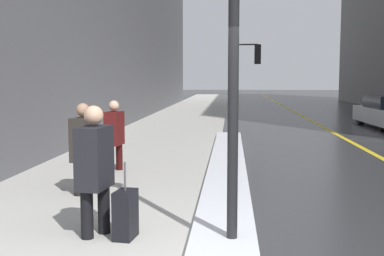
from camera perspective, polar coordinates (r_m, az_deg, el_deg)
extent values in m
cube|color=#B2AFA8|center=(19.88, -2.00, 0.28)|extent=(4.00, 80.00, 0.01)
cube|color=gold|center=(20.09, 15.26, 0.12)|extent=(0.16, 80.00, 0.00)
cube|color=silver|center=(10.14, 4.18, -4.77)|extent=(0.77, 12.32, 0.15)
cylinder|color=black|center=(5.32, 4.94, 8.20)|extent=(0.12, 0.12, 4.32)
cylinder|color=black|center=(22.66, 4.96, 5.57)|extent=(0.11, 0.11, 3.66)
cylinder|color=black|center=(22.69, 6.40, 9.81)|extent=(1.10, 0.14, 0.07)
cube|color=black|center=(22.65, 7.80, 8.66)|extent=(0.31, 0.22, 0.90)
sphere|color=red|center=(22.78, 7.81, 9.36)|extent=(0.19, 0.19, 0.19)
sphere|color=orange|center=(22.77, 7.80, 8.64)|extent=(0.19, 0.19, 0.19)
sphere|color=green|center=(22.75, 7.79, 7.92)|extent=(0.19, 0.19, 0.19)
cylinder|color=black|center=(6.16, -10.42, -8.39)|extent=(0.15, 0.15, 0.87)
cylinder|color=black|center=(6.00, -12.37, -8.82)|extent=(0.15, 0.15, 0.87)
cube|color=black|center=(5.97, -11.49, -3.44)|extent=(0.37, 0.56, 0.76)
sphere|color=tan|center=(5.91, -11.59, 1.50)|extent=(0.24, 0.24, 0.24)
cube|color=black|center=(6.32, -10.15, -4.39)|extent=(0.13, 0.23, 0.28)
cylinder|color=black|center=(8.34, -11.96, -4.83)|extent=(0.14, 0.14, 0.83)
cylinder|color=black|center=(8.19, -13.37, -5.06)|extent=(0.14, 0.14, 0.83)
cube|color=#2D2823|center=(8.18, -12.74, -1.32)|extent=(0.35, 0.53, 0.72)
sphere|color=tan|center=(8.14, -12.81, 2.11)|extent=(0.22, 0.22, 0.22)
cube|color=black|center=(8.52, -11.73, -2.07)|extent=(0.13, 0.23, 0.28)
cylinder|color=#340C0C|center=(10.32, -8.63, -2.80)|extent=(0.14, 0.14, 0.80)
cylinder|color=#340C0C|center=(10.16, -9.69, -2.95)|extent=(0.14, 0.14, 0.80)
cube|color=#561414|center=(10.17, -9.20, -0.04)|extent=(0.34, 0.52, 0.70)
sphere|color=beige|center=(10.14, -9.24, 2.63)|extent=(0.22, 0.22, 0.22)
cylinder|color=black|center=(21.76, 19.36, 1.36)|extent=(0.22, 0.72, 0.72)
cylinder|color=black|center=(19.21, 21.59, 0.73)|extent=(0.22, 0.72, 0.72)
cube|color=black|center=(5.96, -7.89, -10.18)|extent=(0.26, 0.39, 0.60)
cylinder|color=#4C4C51|center=(5.85, -7.96, -5.70)|extent=(0.02, 0.02, 0.35)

